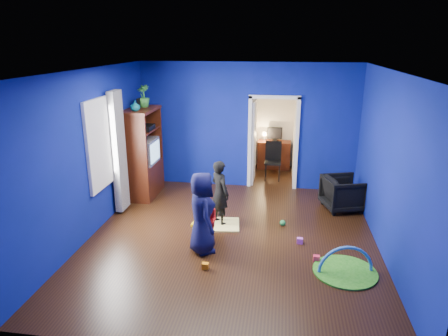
# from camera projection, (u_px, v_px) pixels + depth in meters

# --- Properties ---
(floor) EXTENTS (5.00, 5.50, 0.01)m
(floor) POSITION_uv_depth(u_px,v_px,m) (231.00, 239.00, 7.05)
(floor) COLOR black
(floor) RESTS_ON ground
(ceiling) EXTENTS (5.00, 5.50, 0.01)m
(ceiling) POSITION_uv_depth(u_px,v_px,m) (233.00, 71.00, 6.17)
(ceiling) COLOR white
(ceiling) RESTS_ON wall_back
(wall_back) EXTENTS (5.00, 0.02, 2.90)m
(wall_back) POSITION_uv_depth(u_px,v_px,m) (247.00, 127.00, 9.20)
(wall_back) COLOR navy
(wall_back) RESTS_ON floor
(wall_front) EXTENTS (5.00, 0.02, 2.90)m
(wall_front) POSITION_uv_depth(u_px,v_px,m) (196.00, 238.00, 4.02)
(wall_front) COLOR navy
(wall_front) RESTS_ON floor
(wall_left) EXTENTS (0.02, 5.50, 2.90)m
(wall_left) POSITION_uv_depth(u_px,v_px,m) (90.00, 154.00, 6.97)
(wall_left) COLOR navy
(wall_left) RESTS_ON floor
(wall_right) EXTENTS (0.02, 5.50, 2.90)m
(wall_right) POSITION_uv_depth(u_px,v_px,m) (390.00, 167.00, 6.26)
(wall_right) COLOR navy
(wall_right) RESTS_ON floor
(alcove) EXTENTS (1.00, 1.75, 2.50)m
(alcove) POSITION_uv_depth(u_px,v_px,m) (274.00, 128.00, 10.00)
(alcove) COLOR silver
(alcove) RESTS_ON floor
(armchair) EXTENTS (0.95, 0.94, 0.70)m
(armchair) POSITION_uv_depth(u_px,v_px,m) (343.00, 193.00, 8.20)
(armchair) COLOR black
(armchair) RESTS_ON floor
(child_black) EXTENTS (0.53, 0.53, 1.25)m
(child_black) POSITION_uv_depth(u_px,v_px,m) (220.00, 193.00, 7.47)
(child_black) COLOR black
(child_black) RESTS_ON floor
(child_navy) EXTENTS (0.69, 0.79, 1.37)m
(child_navy) POSITION_uv_depth(u_px,v_px,m) (202.00, 213.00, 6.46)
(child_navy) COLOR #10173B
(child_navy) RESTS_ON floor
(toddler_red) EXTENTS (0.53, 0.53, 0.87)m
(toddler_red) POSITION_uv_depth(u_px,v_px,m) (207.00, 220.00, 6.77)
(toddler_red) COLOR red
(toddler_red) RESTS_ON floor
(vase) EXTENTS (0.26, 0.26, 0.21)m
(vase) POSITION_uv_depth(u_px,v_px,m) (135.00, 106.00, 8.18)
(vase) COLOR #0D676C
(vase) RESTS_ON tv_armoire
(potted_plant) EXTENTS (0.32, 0.32, 0.48)m
(potted_plant) POSITION_uv_depth(u_px,v_px,m) (143.00, 96.00, 8.62)
(potted_plant) COLOR green
(potted_plant) RESTS_ON tv_armoire
(tv_armoire) EXTENTS (0.58, 1.14, 1.96)m
(tv_armoire) POSITION_uv_depth(u_px,v_px,m) (143.00, 153.00, 8.79)
(tv_armoire) COLOR #3A1609
(tv_armoire) RESTS_ON floor
(crt_tv) EXTENTS (0.46, 0.70, 0.54)m
(crt_tv) POSITION_uv_depth(u_px,v_px,m) (145.00, 151.00, 8.77)
(crt_tv) COLOR silver
(crt_tv) RESTS_ON tv_armoire
(yellow_blanket) EXTENTS (0.82, 0.69, 0.03)m
(yellow_blanket) POSITION_uv_depth(u_px,v_px,m) (219.00, 225.00, 7.56)
(yellow_blanket) COLOR #F2E07A
(yellow_blanket) RESTS_ON floor
(hopper_ball) EXTENTS (0.36, 0.36, 0.36)m
(hopper_ball) POSITION_uv_depth(u_px,v_px,m) (203.00, 233.00, 6.85)
(hopper_ball) COLOR yellow
(hopper_ball) RESTS_ON floor
(kid_chair) EXTENTS (0.32, 0.32, 0.50)m
(kid_chair) POSITION_uv_depth(u_px,v_px,m) (201.00, 224.00, 7.04)
(kid_chair) COLOR yellow
(kid_chair) RESTS_ON floor
(play_mat) EXTENTS (0.96, 0.96, 0.03)m
(play_mat) POSITION_uv_depth(u_px,v_px,m) (345.00, 272.00, 6.03)
(play_mat) COLOR #309020
(play_mat) RESTS_ON floor
(toy_arch) EXTENTS (0.85, 0.22, 0.85)m
(toy_arch) POSITION_uv_depth(u_px,v_px,m) (345.00, 271.00, 6.03)
(toy_arch) COLOR #3F8CD8
(toy_arch) RESTS_ON floor
(window_left) EXTENTS (0.03, 0.95, 1.55)m
(window_left) POSITION_uv_depth(u_px,v_px,m) (99.00, 144.00, 7.26)
(window_left) COLOR white
(window_left) RESTS_ON wall_left
(curtain) EXTENTS (0.14, 0.42, 2.40)m
(curtain) POSITION_uv_depth(u_px,v_px,m) (119.00, 152.00, 7.86)
(curtain) COLOR slate
(curtain) RESTS_ON floor
(doorway) EXTENTS (1.16, 0.10, 2.10)m
(doorway) POSITION_uv_depth(u_px,v_px,m) (273.00, 144.00, 9.24)
(doorway) COLOR white
(doorway) RESTS_ON floor
(study_desk) EXTENTS (0.88, 0.44, 0.75)m
(study_desk) POSITION_uv_depth(u_px,v_px,m) (274.00, 155.00, 10.86)
(study_desk) COLOR #3D140A
(study_desk) RESTS_ON floor
(desk_monitor) EXTENTS (0.40, 0.05, 0.32)m
(desk_monitor) POSITION_uv_depth(u_px,v_px,m) (275.00, 133.00, 10.80)
(desk_monitor) COLOR black
(desk_monitor) RESTS_ON study_desk
(desk_lamp) EXTENTS (0.14, 0.14, 0.14)m
(desk_lamp) POSITION_uv_depth(u_px,v_px,m) (264.00, 134.00, 10.79)
(desk_lamp) COLOR #FFD88C
(desk_lamp) RESTS_ON study_desk
(folding_chair) EXTENTS (0.40, 0.40, 0.92)m
(folding_chair) POSITION_uv_depth(u_px,v_px,m) (273.00, 162.00, 9.93)
(folding_chair) COLOR black
(folding_chair) RESTS_ON floor
(book_shelf) EXTENTS (0.88, 0.24, 0.04)m
(book_shelf) POSITION_uv_depth(u_px,v_px,m) (276.00, 93.00, 10.47)
(book_shelf) COLOR white
(book_shelf) RESTS_ON study_desk
(toy_0) EXTENTS (0.10, 0.08, 0.10)m
(toy_0) POSITION_uv_depth(u_px,v_px,m) (316.00, 259.00, 6.32)
(toy_0) COLOR #F72944
(toy_0) RESTS_ON floor
(toy_1) EXTENTS (0.10, 0.08, 0.10)m
(toy_1) POSITION_uv_depth(u_px,v_px,m) (205.00, 266.00, 6.11)
(toy_1) COLOR orange
(toy_1) RESTS_ON floor
(toy_2) EXTENTS (0.11, 0.11, 0.11)m
(toy_2) POSITION_uv_depth(u_px,v_px,m) (283.00, 223.00, 7.55)
(toy_2) COLOR green
(toy_2) RESTS_ON floor
(toy_3) EXTENTS (0.10, 0.08, 0.10)m
(toy_3) POSITION_uv_depth(u_px,v_px,m) (300.00, 241.00, 6.88)
(toy_3) COLOR #D04EC9
(toy_3) RESTS_ON floor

